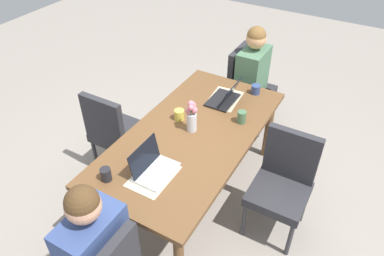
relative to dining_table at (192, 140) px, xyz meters
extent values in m
plane|color=gray|center=(0.00, 0.00, -0.65)|extent=(10.00, 10.00, 0.00)
cube|color=brown|center=(0.00, 0.00, 0.06)|extent=(1.87, 0.94, 0.04)
cylinder|color=brown|center=(0.86, -0.39, -0.31)|extent=(0.07, 0.07, 0.69)
cylinder|color=brown|center=(-0.86, 0.39, -0.31)|extent=(0.07, 0.07, 0.69)
cylinder|color=brown|center=(0.86, 0.39, -0.31)|extent=(0.07, 0.07, 0.69)
cube|color=#2D2D33|center=(1.29, -0.03, -0.24)|extent=(0.44, 0.44, 0.08)
cube|color=#2D2D33|center=(1.29, 0.16, 0.02)|extent=(0.42, 0.06, 0.45)
cylinder|color=#333338|center=(1.48, -0.22, -0.47)|extent=(0.04, 0.04, 0.37)
cylinder|color=#333338|center=(1.10, -0.22, -0.47)|extent=(0.04, 0.04, 0.37)
cylinder|color=#333338|center=(1.48, 0.16, -0.47)|extent=(0.04, 0.04, 0.37)
cylinder|color=#333338|center=(1.10, 0.16, -0.47)|extent=(0.04, 0.04, 0.37)
cube|color=#2D2D33|center=(1.23, -0.03, -0.43)|extent=(0.34, 0.36, 0.45)
cube|color=#4C7556|center=(1.23, -0.03, 0.05)|extent=(0.40, 0.24, 0.50)
sphere|color=tan|center=(1.23, -0.03, 0.42)|extent=(0.20, 0.20, 0.20)
sphere|color=brown|center=(1.23, -0.03, 0.45)|extent=(0.19, 0.19, 0.19)
cube|color=#384C84|center=(-1.19, -0.01, 0.05)|extent=(0.40, 0.24, 0.50)
sphere|color=tan|center=(-1.19, -0.01, 0.42)|extent=(0.20, 0.20, 0.20)
sphere|color=#51381E|center=(-1.19, -0.01, 0.45)|extent=(0.19, 0.19, 0.19)
cube|color=#2D2D33|center=(0.02, -0.77, -0.24)|extent=(0.44, 0.44, 0.08)
cube|color=#2D2D33|center=(0.21, -0.77, 0.02)|extent=(0.06, 0.42, 0.45)
cylinder|color=#333338|center=(-0.17, -0.96, -0.47)|extent=(0.04, 0.04, 0.37)
cylinder|color=#333338|center=(-0.17, -0.58, -0.47)|extent=(0.04, 0.04, 0.37)
cylinder|color=#333338|center=(0.21, -0.96, -0.47)|extent=(0.04, 0.04, 0.37)
cylinder|color=#333338|center=(0.21, -0.58, -0.47)|extent=(0.04, 0.04, 0.37)
cube|color=#2D2D33|center=(0.01, 0.79, -0.24)|extent=(0.44, 0.44, 0.08)
cube|color=#2D2D33|center=(-0.18, 0.79, 0.02)|extent=(0.06, 0.42, 0.45)
cylinder|color=#333338|center=(0.20, 0.98, -0.47)|extent=(0.04, 0.04, 0.37)
cylinder|color=#333338|center=(0.20, 0.60, -0.47)|extent=(0.04, 0.04, 0.37)
cylinder|color=#333338|center=(-0.18, 0.98, -0.47)|extent=(0.04, 0.04, 0.37)
cylinder|color=#333338|center=(-0.18, 0.60, -0.47)|extent=(0.04, 0.04, 0.37)
cylinder|color=silver|center=(0.03, 0.02, 0.16)|extent=(0.08, 0.08, 0.16)
sphere|color=#DB7584|center=(0.05, 0.03, 0.31)|extent=(0.06, 0.06, 0.06)
cylinder|color=#477A3D|center=(0.05, 0.03, 0.28)|extent=(0.01, 0.01, 0.07)
sphere|color=#DB7584|center=(0.04, 0.03, 0.33)|extent=(0.05, 0.05, 0.05)
cylinder|color=#477A3D|center=(0.04, 0.03, 0.29)|extent=(0.01, 0.01, 0.09)
sphere|color=#DB7584|center=(0.02, 0.04, 0.27)|extent=(0.06, 0.06, 0.06)
cylinder|color=#477A3D|center=(0.02, 0.04, 0.26)|extent=(0.01, 0.01, 0.03)
sphere|color=#DB7584|center=(0.01, 0.01, 0.32)|extent=(0.05, 0.05, 0.05)
cylinder|color=#477A3D|center=(0.01, 0.01, 0.28)|extent=(0.01, 0.01, 0.08)
sphere|color=#DB7584|center=(0.04, 0.00, 0.28)|extent=(0.05, 0.05, 0.05)
cylinder|color=#477A3D|center=(0.04, 0.00, 0.26)|extent=(0.01, 0.01, 0.04)
cube|color=beige|center=(0.58, -0.01, 0.08)|extent=(0.38, 0.29, 0.00)
cube|color=beige|center=(-0.56, -0.01, 0.08)|extent=(0.36, 0.26, 0.00)
cube|color=silver|center=(-0.52, -0.01, 0.09)|extent=(0.32, 0.22, 0.02)
cube|color=black|center=(-0.52, 0.09, 0.20)|extent=(0.31, 0.04, 0.20)
cube|color=black|center=(0.54, -0.01, 0.09)|extent=(0.32, 0.22, 0.02)
cube|color=black|center=(0.54, -0.08, 0.19)|extent=(0.31, 0.09, 0.19)
cylinder|color=#47704C|center=(0.33, -0.29, 0.13)|extent=(0.07, 0.07, 0.11)
cylinder|color=#DBC64C|center=(0.11, 0.19, 0.12)|extent=(0.08, 0.08, 0.09)
cylinder|color=#33477A|center=(0.81, -0.22, 0.12)|extent=(0.08, 0.08, 0.09)
cylinder|color=#232328|center=(-0.75, 0.26, 0.13)|extent=(0.08, 0.08, 0.10)
camera|label=1|loc=(-2.00, -1.14, 1.93)|focal=34.11mm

